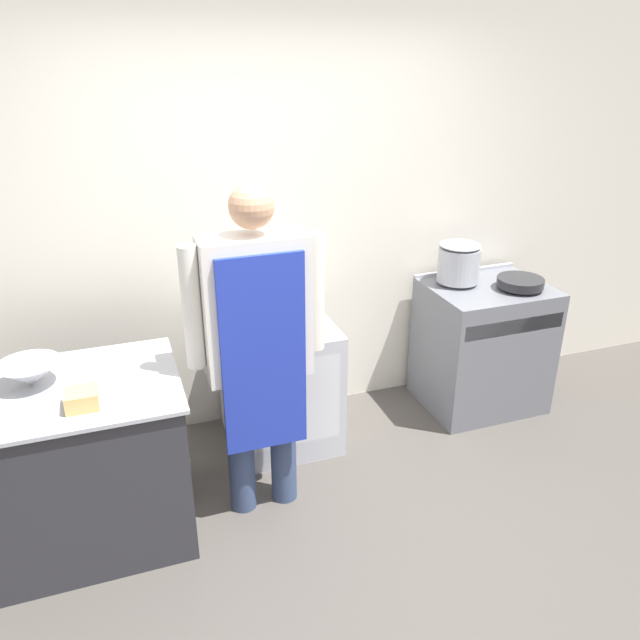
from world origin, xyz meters
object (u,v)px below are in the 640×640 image
(stock_pot, at_px, (459,261))
(stove, at_px, (482,346))
(fridge_unit, at_px, (280,384))
(person_cook, at_px, (258,336))
(mixing_bowl, at_px, (30,374))
(saute_pan, at_px, (520,282))
(plastic_tub, at_px, (82,399))

(stock_pot, bearing_deg, stove, -32.84)
(stove, height_order, stock_pot, stock_pot)
(fridge_unit, bearing_deg, person_cook, -114.72)
(person_cook, xyz_separation_m, mixing_bowl, (-1.06, 0.15, -0.10))
(fridge_unit, xyz_separation_m, person_cook, (-0.26, -0.56, 0.62))
(saute_pan, bearing_deg, stock_pot, 145.93)
(stove, height_order, mixing_bowl, mixing_bowl)
(stove, height_order, saute_pan, saute_pan)
(fridge_unit, bearing_deg, plastic_tub, -147.67)
(plastic_tub, relative_size, saute_pan, 0.47)
(saute_pan, bearing_deg, person_cook, -167.02)
(mixing_bowl, xyz_separation_m, stock_pot, (2.58, 0.50, 0.11))
(stock_pot, bearing_deg, mixing_bowl, -169.05)
(fridge_unit, distance_m, person_cook, 0.87)
(mixing_bowl, bearing_deg, stove, 7.97)
(stove, xyz_separation_m, stock_pot, (-0.18, 0.11, 0.59))
(stove, xyz_separation_m, person_cook, (-1.70, -0.54, 0.58))
(person_cook, distance_m, mixing_bowl, 1.07)
(mixing_bowl, height_order, saute_pan, mixing_bowl)
(stock_pot, bearing_deg, person_cook, -156.83)
(fridge_unit, relative_size, stock_pot, 2.92)
(fridge_unit, relative_size, plastic_tub, 5.65)
(mixing_bowl, bearing_deg, fridge_unit, 17.30)
(plastic_tub, bearing_deg, mixing_bowl, 128.42)
(fridge_unit, xyz_separation_m, stock_pot, (1.26, 0.09, 0.63))
(stove, bearing_deg, stock_pot, 147.16)
(fridge_unit, xyz_separation_m, plastic_tub, (-1.09, -0.69, 0.50))
(stove, relative_size, plastic_tub, 6.32)
(stove, xyz_separation_m, saute_pan, (0.16, -0.11, 0.48))
(person_cook, height_order, plastic_tub, person_cook)
(stove, relative_size, saute_pan, 2.98)
(stock_pot, bearing_deg, plastic_tub, -161.67)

